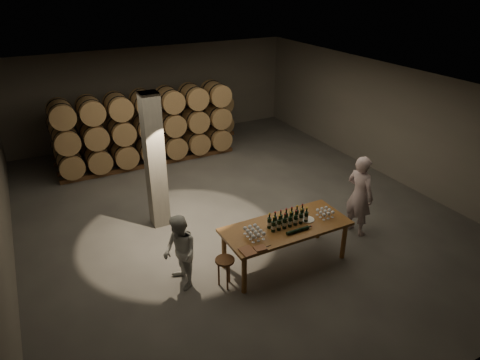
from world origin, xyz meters
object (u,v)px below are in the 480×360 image
tasting_table (286,230)px  person_woman (180,253)px  person_man (360,195)px  stool (225,264)px  bottle_cluster (288,220)px  plate (307,219)px  notebook_near (260,248)px

tasting_table → person_woman: (-2.14, 0.32, -0.04)m
person_man → stool: bearing=85.7°
bottle_cluster → stool: bearing=-176.1°
plate → bottle_cluster: bearing=176.6°
bottle_cluster → person_woman: 2.22m
bottle_cluster → person_man: (2.07, 0.22, -0.07)m
bottle_cluster → plate: (0.46, -0.03, -0.11)m
plate → notebook_near: (-1.37, -0.43, 0.01)m
stool → person_man: person_man is taller
bottle_cluster → tasting_table: bearing=-168.4°
notebook_near → person_woman: 1.50m
plate → person_man: bearing=8.8°
bottle_cluster → notebook_near: bearing=-153.1°
tasting_table → plate: 0.52m
plate → stool: bearing=-177.9°
plate → stool: (-1.92, -0.07, -0.40)m
plate → person_woman: (-2.65, 0.34, -0.15)m
plate → notebook_near: bearing=-162.5°
tasting_table → person_woman: bearing=171.5°
bottle_cluster → notebook_near: size_ratio=3.90×
plate → person_woman: bearing=172.7°
stool → plate: bearing=2.1°
stool → person_man: (3.52, 0.32, 0.44)m
plate → person_woman: person_woman is taller
person_man → person_woman: (-4.25, 0.09, -0.19)m
notebook_near → tasting_table: bearing=32.5°
bottle_cluster → person_woman: person_woman is taller
tasting_table → person_man: (2.11, 0.23, 0.15)m
bottle_cluster → stool: size_ratio=1.40×
bottle_cluster → plate: size_ratio=3.09×
bottle_cluster → plate: bearing=-3.4°
person_man → person_woman: size_ratio=1.26×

